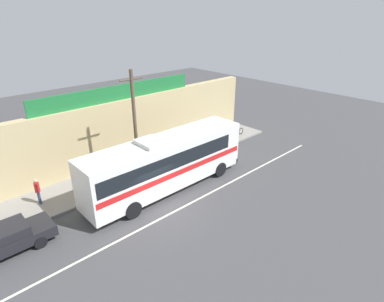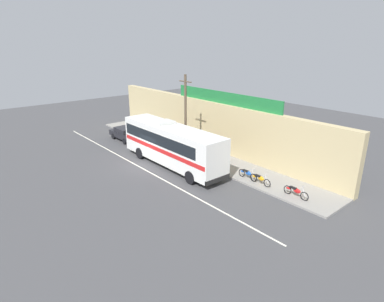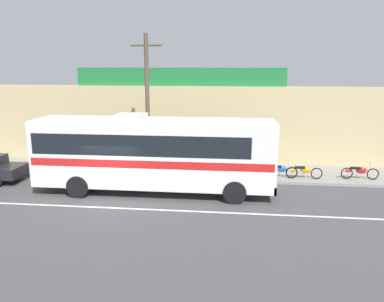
# 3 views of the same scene
# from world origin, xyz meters

# --- Properties ---
(ground_plane) EXTENTS (70.00, 70.00, 0.00)m
(ground_plane) POSITION_xyz_m (0.00, 0.00, 0.00)
(ground_plane) COLOR #444447
(sidewalk_slab) EXTENTS (30.00, 3.60, 0.14)m
(sidewalk_slab) POSITION_xyz_m (0.00, 5.20, 0.07)
(sidewalk_slab) COLOR gray
(sidewalk_slab) RESTS_ON ground_plane
(storefront_facade) EXTENTS (30.00, 0.70, 4.80)m
(storefront_facade) POSITION_xyz_m (0.00, 7.35, 2.40)
(storefront_facade) COLOR tan
(storefront_facade) RESTS_ON ground_plane
(storefront_billboard) EXTENTS (12.80, 0.12, 1.10)m
(storefront_billboard) POSITION_xyz_m (2.19, 7.35, 5.35)
(storefront_billboard) COLOR #1E7538
(storefront_billboard) RESTS_ON storefront_facade
(road_center_stripe) EXTENTS (30.00, 0.14, 0.01)m
(road_center_stripe) POSITION_xyz_m (0.00, -0.80, 0.00)
(road_center_stripe) COLOR silver
(road_center_stripe) RESTS_ON ground_plane
(intercity_bus) EXTENTS (11.37, 2.59, 3.78)m
(intercity_bus) POSITION_xyz_m (1.72, 1.50, 2.06)
(intercity_bus) COLOR white
(intercity_bus) RESTS_ON ground_plane
(parked_car) EXTENTS (4.34, 1.83, 1.37)m
(parked_car) POSITION_xyz_m (-7.64, 2.20, 0.74)
(parked_car) COLOR black
(parked_car) RESTS_ON ground_plane
(utility_pole) EXTENTS (1.60, 0.22, 7.48)m
(utility_pole) POSITION_xyz_m (1.04, 3.66, 4.01)
(utility_pole) COLOR brown
(utility_pole) RESTS_ON sidewalk_slab
(motorcycle_blue) EXTENTS (1.83, 0.56, 0.94)m
(motorcycle_blue) POSITION_xyz_m (8.05, 4.15, 0.57)
(motorcycle_blue) COLOR black
(motorcycle_blue) RESTS_ON sidewalk_slab
(motorcycle_purple) EXTENTS (1.91, 0.56, 0.94)m
(motorcycle_purple) POSITION_xyz_m (9.29, 4.10, 0.57)
(motorcycle_purple) COLOR black
(motorcycle_purple) RESTS_ON sidewalk_slab
(motorcycle_red) EXTENTS (1.94, 0.56, 0.94)m
(motorcycle_red) POSITION_xyz_m (12.19, 4.31, 0.57)
(motorcycle_red) COLOR black
(motorcycle_red) RESTS_ON sidewalk_slab
(pedestrian_far_left) EXTENTS (0.30, 0.48, 1.65)m
(pedestrian_far_left) POSITION_xyz_m (-5.05, 5.25, 1.10)
(pedestrian_far_left) COLOR navy
(pedestrian_far_left) RESTS_ON sidewalk_slab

